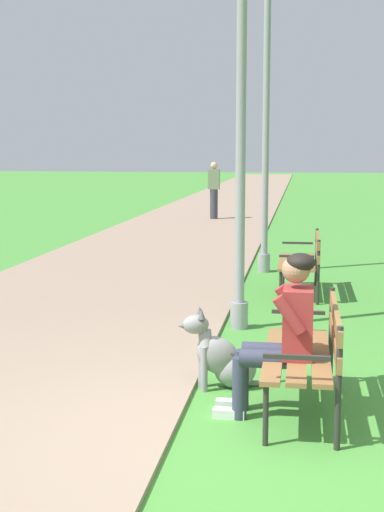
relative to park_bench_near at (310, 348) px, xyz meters
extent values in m
plane|color=#478E38|center=(-0.61, -0.72, -0.51)|extent=(120.00, 120.00, 0.00)
cube|color=gray|center=(-2.93, 23.28, -0.49)|extent=(3.95, 60.00, 0.04)
cube|color=olive|center=(-0.27, 0.00, -0.06)|extent=(0.14, 1.50, 0.04)
cube|color=olive|center=(-0.10, 0.00, -0.06)|extent=(0.14, 1.50, 0.04)
cube|color=olive|center=(0.08, 0.00, -0.06)|extent=(0.14, 1.50, 0.04)
cube|color=olive|center=(0.18, 0.00, 0.08)|extent=(0.04, 1.50, 0.11)
cube|color=olive|center=(0.18, 0.00, 0.26)|extent=(0.04, 1.50, 0.11)
cylinder|color=#2D2B28|center=(-0.30, 0.69, -0.29)|extent=(0.04, 0.04, 0.45)
cylinder|color=#2D2B28|center=(0.18, 0.69, -0.09)|extent=(0.04, 0.04, 0.85)
cube|color=#2D2B28|center=(-0.10, 0.69, 0.12)|extent=(0.45, 0.04, 0.03)
cylinder|color=#2D2B28|center=(-0.30, -0.69, -0.29)|extent=(0.04, 0.04, 0.45)
cylinder|color=#2D2B28|center=(0.18, -0.69, -0.09)|extent=(0.04, 0.04, 0.85)
cube|color=#2D2B28|center=(-0.10, -0.69, 0.12)|extent=(0.45, 0.04, 0.03)
cube|color=olive|center=(-0.32, 4.70, -0.06)|extent=(0.14, 1.50, 0.04)
cube|color=olive|center=(-0.15, 4.70, -0.06)|extent=(0.14, 1.50, 0.04)
cube|color=olive|center=(0.03, 4.70, -0.06)|extent=(0.14, 1.50, 0.04)
cube|color=olive|center=(0.13, 4.70, 0.08)|extent=(0.04, 1.50, 0.11)
cube|color=olive|center=(0.13, 4.70, 0.26)|extent=(0.04, 1.50, 0.11)
cylinder|color=#2D2B28|center=(-0.35, 5.39, -0.29)|extent=(0.04, 0.04, 0.45)
cylinder|color=#2D2B28|center=(0.13, 5.39, -0.09)|extent=(0.04, 0.04, 0.85)
cube|color=#2D2B28|center=(-0.15, 5.39, 0.12)|extent=(0.45, 0.04, 0.03)
cylinder|color=#2D2B28|center=(-0.35, 4.01, -0.29)|extent=(0.04, 0.04, 0.45)
cylinder|color=#2D2B28|center=(0.13, 4.01, -0.09)|extent=(0.04, 0.04, 0.85)
cube|color=#2D2B28|center=(-0.15, 4.01, 0.12)|extent=(0.45, 0.04, 0.03)
cylinder|color=#33384C|center=(-0.31, -0.01, -0.04)|extent=(0.42, 0.14, 0.14)
cylinder|color=#33384C|center=(-0.52, -0.01, -0.28)|extent=(0.11, 0.11, 0.47)
cube|color=silver|center=(-0.60, -0.01, -0.48)|extent=(0.24, 0.09, 0.07)
cylinder|color=#33384C|center=(-0.31, -0.21, -0.04)|extent=(0.42, 0.14, 0.14)
cylinder|color=#33384C|center=(-0.52, -0.21, -0.28)|extent=(0.11, 0.11, 0.47)
cube|color=silver|center=(-0.60, -0.21, -0.48)|extent=(0.24, 0.09, 0.07)
cube|color=maroon|center=(-0.10, -0.11, 0.22)|extent=(0.22, 0.36, 0.52)
cylinder|color=maroon|center=(-0.16, 0.09, 0.32)|extent=(0.25, 0.09, 0.30)
cylinder|color=maroon|center=(-0.16, -0.31, 0.32)|extent=(0.25, 0.09, 0.30)
sphere|color=#A37556|center=(-0.12, -0.11, 0.62)|extent=(0.21, 0.21, 0.21)
ellipsoid|color=black|center=(-0.09, -0.11, 0.67)|extent=(0.22, 0.23, 0.14)
ellipsoid|color=gray|center=(-0.62, 0.51, -0.35)|extent=(0.43, 0.38, 0.32)
ellipsoid|color=gray|center=(-0.76, 0.47, -0.23)|extent=(0.54, 0.36, 0.48)
ellipsoid|color=#595959|center=(-0.71, 0.48, -0.19)|extent=(0.40, 0.29, 0.27)
cylinder|color=gray|center=(-0.90, 0.48, -0.32)|extent=(0.06, 0.06, 0.38)
cylinder|color=gray|center=(-0.86, 0.37, -0.32)|extent=(0.06, 0.06, 0.38)
cylinder|color=gray|center=(-0.86, 0.43, -0.08)|extent=(0.16, 0.19, 0.19)
ellipsoid|color=gray|center=(-0.94, 0.41, 0.05)|extent=(0.25, 0.20, 0.16)
cone|color=#595959|center=(-1.03, 0.38, 0.04)|extent=(0.12, 0.12, 0.09)
cone|color=#595959|center=(-0.91, 0.46, 0.15)|extent=(0.06, 0.06, 0.09)
cone|color=#595959|center=(-0.89, 0.38, 0.15)|extent=(0.06, 0.06, 0.09)
cylinder|color=gray|center=(-0.43, 0.57, -0.49)|extent=(0.28, 0.13, 0.04)
cylinder|color=gray|center=(-0.76, 2.59, -0.36)|extent=(0.20, 0.20, 0.30)
cylinder|color=gray|center=(-0.76, 2.59, 1.64)|extent=(0.11, 0.11, 4.31)
cylinder|color=gray|center=(-0.69, 6.49, -0.36)|extent=(0.20, 0.20, 0.30)
cylinder|color=gray|center=(-0.69, 6.49, 1.67)|extent=(0.11, 0.11, 4.37)
cylinder|color=#383842|center=(-2.59, 15.24, -0.07)|extent=(0.22, 0.22, 0.88)
cube|color=#6B7F5B|center=(-2.59, 15.24, 0.65)|extent=(0.32, 0.20, 0.56)
sphere|color=tan|center=(-2.59, 15.24, 1.04)|extent=(0.20, 0.20, 0.20)
camera|label=1|loc=(-0.08, -5.48, 1.49)|focal=51.54mm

